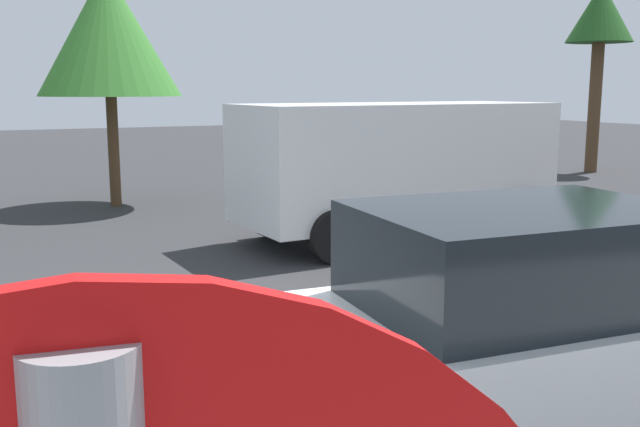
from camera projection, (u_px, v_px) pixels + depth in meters
ground_plane at (152, 365)px, 6.42m from camera, size 80.00×80.00×0.00m
lane_marking_centre at (432, 318)px, 7.71m from camera, size 28.00×0.16×0.01m
white_van at (395, 161)px, 11.68m from camera, size 5.30×2.50×2.20m
car_white_crossing at (538, 322)px, 5.02m from camera, size 4.65×2.23×1.66m
tree_left_verge at (600, 20)px, 20.44m from camera, size 1.87×1.87×5.39m
tree_centre_verge at (108, 33)px, 14.51m from camera, size 2.86×2.86×4.82m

